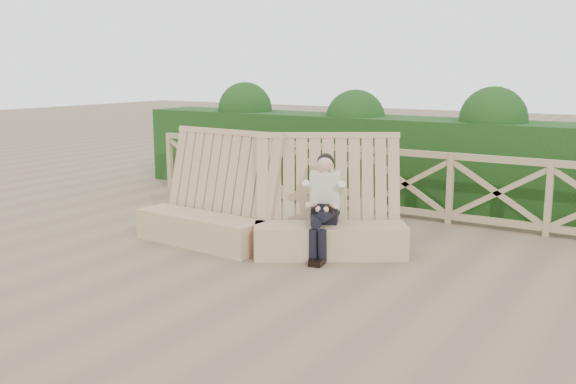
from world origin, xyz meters
The scene contains 5 objects.
ground centered at (0.00, 0.00, 0.00)m, with size 60.00×60.00×0.00m, color brown.
bench centered at (-0.90, 0.83, 0.39)m, with size 3.69×1.70×1.55m.
woman centered at (-0.08, 0.95, 0.70)m, with size 0.51×0.84×1.31m.
guardrail centered at (0.00, 3.50, 0.55)m, with size 10.10×0.09×1.10m.
hedge centered at (0.00, 4.70, 0.75)m, with size 12.00×1.20×1.50m, color black.
Camera 1 is at (3.75, -5.99, 2.36)m, focal length 40.00 mm.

